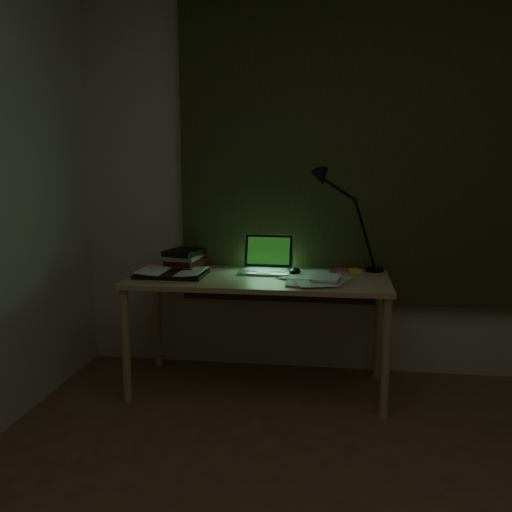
{
  "coord_description": "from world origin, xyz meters",
  "views": [
    {
      "loc": [
        -0.12,
        -1.59,
        1.35
      ],
      "look_at": [
        -0.56,
        1.47,
        0.82
      ],
      "focal_mm": 40.0,
      "sensor_mm": 36.0,
      "label": 1
    }
  ],
  "objects": [
    {
      "name": "desk_lamp",
      "position": [
        0.11,
        1.85,
        0.97
      ],
      "size": [
        0.4,
        0.31,
        0.59
      ],
      "primitive_type": null,
      "rotation": [
        0.0,
        0.0,
        0.01
      ],
      "color": "black",
      "rests_on": "desk"
    },
    {
      "name": "open_textbook",
      "position": [
        -1.06,
        1.56,
        0.69
      ],
      "size": [
        0.4,
        0.29,
        0.03
      ],
      "primitive_type": null,
      "rotation": [
        0.0,
        0.0,
        -0.02
      ],
      "color": "white",
      "rests_on": "desk"
    },
    {
      "name": "wall_back",
      "position": [
        0.0,
        2.0,
        1.25
      ],
      "size": [
        3.5,
        0.0,
        2.5
      ],
      "primitive_type": "cube",
      "color": "beige",
      "rests_on": "ground"
    },
    {
      "name": "sticky_pink",
      "position": [
        -0.08,
        1.84,
        0.69
      ],
      "size": [
        0.08,
        0.08,
        0.01
      ],
      "primitive_type": "cube",
      "rotation": [
        0.0,
        0.0,
        -0.2
      ],
      "color": "#E95A7F",
      "rests_on": "desk"
    },
    {
      "name": "book_stack",
      "position": [
        -1.05,
        1.79,
        0.74
      ],
      "size": [
        0.22,
        0.26,
        0.12
      ],
      "primitive_type": null,
      "rotation": [
        0.0,
        0.0,
        -0.16
      ],
      "color": "white",
      "rests_on": "desk"
    },
    {
      "name": "loose_papers",
      "position": [
        -0.22,
        1.56,
        0.69
      ],
      "size": [
        0.4,
        0.42,
        0.02
      ],
      "primitive_type": null,
      "rotation": [
        0.0,
        0.0,
        0.19
      ],
      "color": "silver",
      "rests_on": "desk"
    },
    {
      "name": "curtain",
      "position": [
        0.0,
        1.96,
        1.45
      ],
      "size": [
        2.2,
        0.06,
        2.0
      ],
      "primitive_type": "cube",
      "color": "#2E351A",
      "rests_on": "wall_back"
    },
    {
      "name": "sticky_yellow",
      "position": [
        -0.01,
        1.83,
        0.69
      ],
      "size": [
        0.09,
        0.09,
        0.02
      ],
      "primitive_type": "cube",
      "rotation": [
        0.0,
        0.0,
        0.31
      ],
      "color": "#FFFE35",
      "rests_on": "desk"
    },
    {
      "name": "desk",
      "position": [
        -0.56,
        1.59,
        0.34
      ],
      "size": [
        1.49,
        0.65,
        0.68
      ],
      "primitive_type": null,
      "color": "tan",
      "rests_on": "floor"
    },
    {
      "name": "laptop",
      "position": [
        -0.54,
        1.71,
        0.79
      ],
      "size": [
        0.31,
        0.35,
        0.22
      ],
      "primitive_type": null,
      "rotation": [
        0.0,
        0.0,
        -0.04
      ],
      "color": "silver",
      "rests_on": "desk"
    },
    {
      "name": "mouse",
      "position": [
        -0.36,
        1.69,
        0.7
      ],
      "size": [
        0.07,
        0.11,
        0.04
      ],
      "primitive_type": "ellipsoid",
      "rotation": [
        0.0,
        0.0,
        0.03
      ],
      "color": "black",
      "rests_on": "desk"
    }
  ]
}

